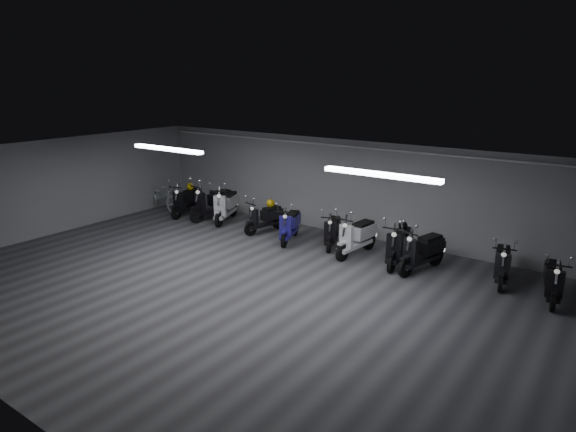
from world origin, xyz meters
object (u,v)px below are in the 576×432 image
Objects in this scene: scooter_2 at (226,200)px; helmet_0 at (403,225)px; helmet_2 at (190,186)px; scooter_1 at (213,198)px; scooter_6 at (357,230)px; scooter_7 at (399,239)px; scooter_10 at (554,274)px; helmet_1 at (271,203)px; scooter_3 at (265,213)px; scooter_4 at (290,220)px; scooter_5 at (332,226)px; scooter_8 at (422,245)px; bicycle at (161,194)px; scooter_0 at (186,196)px; scooter_9 at (503,258)px.

helmet_0 is (6.07, -0.11, 0.24)m from scooter_2.
helmet_2 is at bearing 178.78° from helmet_0.
helmet_2 is (-1.10, 0.08, 0.22)m from scooter_1.
scooter_7 is at bearing 6.69° from scooter_6.
scooter_10 reaches higher than helmet_1.
scooter_3 is at bearing 5.33° from scooter_1.
helmet_0 is 4.29m from helmet_1.
scooter_4 reaches higher than scooter_5.
scooter_4 reaches higher than helmet_1.
scooter_2 is 1.18× the size of scooter_10.
bicycle is (-9.55, 0.23, -0.09)m from scooter_8.
scooter_8 is 0.79m from helmet_0.
scooter_0 is at bearing 165.19° from scooter_2.
scooter_6 is 1.02× the size of scooter_8.
scooter_6 is (2.09, 0.07, 0.05)m from scooter_4.
scooter_1 is 2.34m from helmet_1.
scooter_7 reaches higher than scooter_0.
scooter_10 reaches higher than bicycle.
scooter_8 reaches higher than scooter_10.
bicycle is at bearing -176.80° from helmet_1.
scooter_0 is 1.06× the size of scooter_4.
scooter_8 reaches higher than scooter_4.
scooter_1 reaches higher than scooter_10.
scooter_7 is 1.12× the size of scooter_10.
scooter_0 is 1.12× the size of scooter_5.
scooter_4 is at bearing 171.11° from scooter_9.
scooter_9 reaches higher than helmet_0.
helmet_0 is at bearing 15.29° from scooter_3.
scooter_4 is 6.74× the size of helmet_1.
scooter_0 is 0.98× the size of scooter_7.
scooter_8 reaches higher than scooter_0.
scooter_0 is 1.00× the size of scooter_8.
scooter_3 is 1.01× the size of scooter_5.
helmet_1 is at bearing -0.30° from helmet_2.
helmet_2 is (-6.57, 0.42, 0.27)m from scooter_6.
scooter_3 is at bearing -168.03° from scooter_8.
scooter_1 is at bearing -80.26° from bicycle.
scooter_0 is 1.10× the size of scooter_10.
scooter_9 reaches higher than helmet_2.
scooter_5 is 0.98× the size of scooter_10.
scooter_9 is (8.48, -0.09, -0.10)m from scooter_2.
scooter_2 is 1.19× the size of scooter_3.
scooter_1 is 1.22× the size of scooter_3.
scooter_8 is at bearing -5.61° from helmet_1.
scooter_0 reaches higher than scooter_3.
scooter_10 is at bearing -86.41° from bicycle.
scooter_6 is at bearing -167.38° from helmet_0.
scooter_10 is at bearing 12.11° from scooter_3.
scooter_7 is (7.71, -0.17, 0.01)m from scooter_0.
helmet_0 is at bearing 90.00° from scooter_7.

